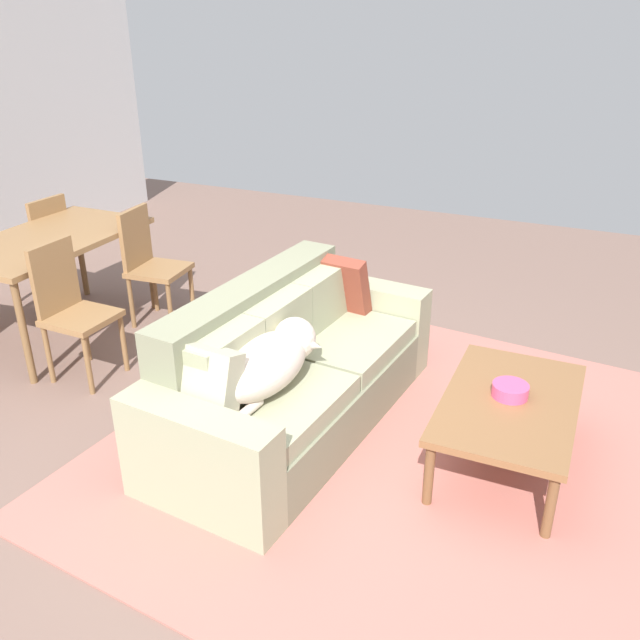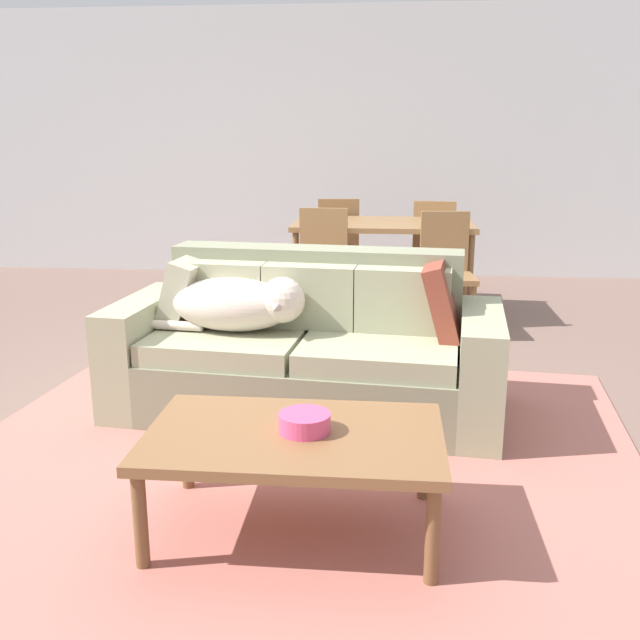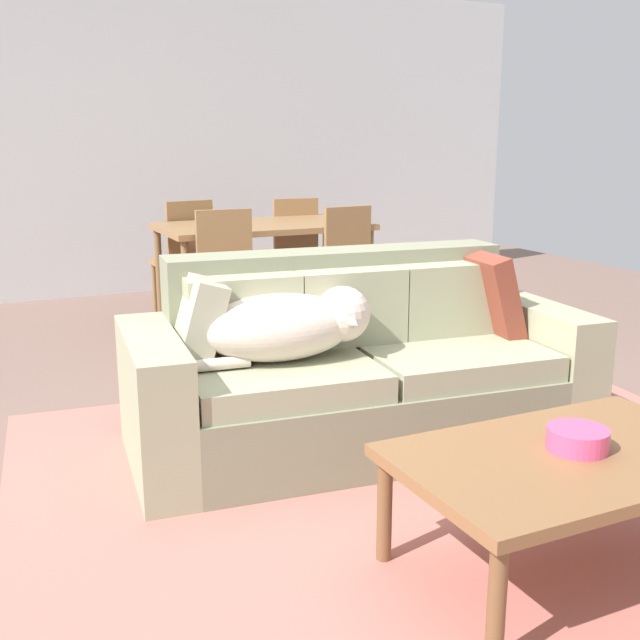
{
  "view_description": "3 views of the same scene",
  "coord_description": "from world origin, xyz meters",
  "px_view_note": "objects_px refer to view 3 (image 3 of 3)",
  "views": [
    {
      "loc": [
        -2.85,
        -1.51,
        2.31
      ],
      "look_at": [
        0.45,
        -0.05,
        0.6
      ],
      "focal_mm": 37.72,
      "sensor_mm": 36.0,
      "label": 1
    },
    {
      "loc": [
        0.65,
        -3.64,
        1.48
      ],
      "look_at": [
        0.31,
        -0.15,
        0.56
      ],
      "focal_mm": 40.26,
      "sensor_mm": 36.0,
      "label": 2
    },
    {
      "loc": [
        -1.34,
        -2.9,
        1.37
      ],
      "look_at": [
        0.02,
        -0.01,
        0.61
      ],
      "focal_mm": 43.03,
      "sensor_mm": 36.0,
      "label": 3
    }
  ],
  "objects_px": {
    "coffee_table": "(569,465)",
    "dining_chair_far_left": "(186,254)",
    "couch": "(356,372)",
    "bowl_on_coffee_table": "(577,439)",
    "throw_pillow_by_right_arm": "(489,295)",
    "dining_chair_far_right": "(292,248)",
    "dining_chair_near_left": "(230,278)",
    "dining_chair_near_right": "(356,267)",
    "dog_on_left_cushion": "(291,325)",
    "dining_table": "(263,234)",
    "throw_pillow_by_left_arm": "(197,321)"
  },
  "relations": [
    {
      "from": "bowl_on_coffee_table",
      "to": "dining_chair_near_left",
      "type": "relative_size",
      "value": 0.21
    },
    {
      "from": "coffee_table",
      "to": "dining_chair_far_right",
      "type": "height_order",
      "value": "dining_chair_far_right"
    },
    {
      "from": "throw_pillow_by_right_arm",
      "to": "dining_chair_near_left",
      "type": "distance_m",
      "value": 1.76
    },
    {
      "from": "dog_on_left_cushion",
      "to": "couch",
      "type": "bearing_deg",
      "value": 15.27
    },
    {
      "from": "dining_chair_far_left",
      "to": "throw_pillow_by_right_arm",
      "type": "bearing_deg",
      "value": 98.45
    },
    {
      "from": "couch",
      "to": "dining_chair_near_left",
      "type": "height_order",
      "value": "dining_chair_near_left"
    },
    {
      "from": "throw_pillow_by_right_arm",
      "to": "dining_chair_far_left",
      "type": "bearing_deg",
      "value": 105.14
    },
    {
      "from": "coffee_table",
      "to": "dining_chair_far_left",
      "type": "height_order",
      "value": "dining_chair_far_left"
    },
    {
      "from": "bowl_on_coffee_table",
      "to": "dining_table",
      "type": "bearing_deg",
      "value": 85.78
    },
    {
      "from": "dining_chair_far_right",
      "to": "dining_table",
      "type": "bearing_deg",
      "value": 53.74
    },
    {
      "from": "dog_on_left_cushion",
      "to": "bowl_on_coffee_table",
      "type": "bearing_deg",
      "value": -62.42
    },
    {
      "from": "couch",
      "to": "bowl_on_coffee_table",
      "type": "xyz_separation_m",
      "value": [
        0.13,
        -1.24,
        0.11
      ]
    },
    {
      "from": "dog_on_left_cushion",
      "to": "throw_pillow_by_left_arm",
      "type": "bearing_deg",
      "value": 158.56
    },
    {
      "from": "dining_chair_near_right",
      "to": "dining_chair_far_right",
      "type": "relative_size",
      "value": 1.0
    },
    {
      "from": "dog_on_left_cushion",
      "to": "dining_chair_near_left",
      "type": "distance_m",
      "value": 1.65
    },
    {
      "from": "dining_table",
      "to": "dining_chair_near_left",
      "type": "distance_m",
      "value": 0.75
    },
    {
      "from": "dining_table",
      "to": "coffee_table",
      "type": "bearing_deg",
      "value": -94.83
    },
    {
      "from": "dining_chair_far_right",
      "to": "dining_chair_far_left",
      "type": "bearing_deg",
      "value": 0.2
    },
    {
      "from": "throw_pillow_by_right_arm",
      "to": "dining_table",
      "type": "relative_size",
      "value": 0.28
    },
    {
      "from": "couch",
      "to": "dog_on_left_cushion",
      "type": "height_order",
      "value": "couch"
    },
    {
      "from": "couch",
      "to": "throw_pillow_by_right_arm",
      "type": "height_order",
      "value": "couch"
    },
    {
      "from": "dining_chair_far_right",
      "to": "couch",
      "type": "bearing_deg",
      "value": 76.97
    },
    {
      "from": "couch",
      "to": "bowl_on_coffee_table",
      "type": "height_order",
      "value": "couch"
    },
    {
      "from": "throw_pillow_by_right_arm",
      "to": "bowl_on_coffee_table",
      "type": "relative_size",
      "value": 2.07
    },
    {
      "from": "dog_on_left_cushion",
      "to": "dining_table",
      "type": "relative_size",
      "value": 0.59
    },
    {
      "from": "coffee_table",
      "to": "bowl_on_coffee_table",
      "type": "height_order",
      "value": "bowl_on_coffee_table"
    },
    {
      "from": "dining_chair_near_right",
      "to": "dining_chair_far_left",
      "type": "relative_size",
      "value": 1.0
    },
    {
      "from": "throw_pillow_by_right_arm",
      "to": "dining_table",
      "type": "height_order",
      "value": "throw_pillow_by_right_arm"
    },
    {
      "from": "dining_table",
      "to": "dining_chair_far_right",
      "type": "xyz_separation_m",
      "value": [
        0.44,
        0.52,
        -0.19
      ]
    },
    {
      "from": "throw_pillow_by_left_arm",
      "to": "throw_pillow_by_right_arm",
      "type": "relative_size",
      "value": 0.92
    },
    {
      "from": "dining_chair_near_left",
      "to": "dining_chair_far_right",
      "type": "distance_m",
      "value": 1.41
    },
    {
      "from": "dog_on_left_cushion",
      "to": "bowl_on_coffee_table",
      "type": "relative_size",
      "value": 4.37
    },
    {
      "from": "dining_chair_near_right",
      "to": "dining_chair_far_left",
      "type": "distance_m",
      "value": 1.41
    },
    {
      "from": "dog_on_left_cushion",
      "to": "throw_pillow_by_right_arm",
      "type": "relative_size",
      "value": 2.11
    },
    {
      "from": "throw_pillow_by_left_arm",
      "to": "dog_on_left_cushion",
      "type": "bearing_deg",
      "value": -27.11
    },
    {
      "from": "throw_pillow_by_right_arm",
      "to": "dining_chair_far_right",
      "type": "distance_m",
      "value": 2.68
    },
    {
      "from": "dining_chair_far_left",
      "to": "dining_table",
      "type": "bearing_deg",
      "value": 118.55
    },
    {
      "from": "dog_on_left_cushion",
      "to": "dining_chair_far_right",
      "type": "height_order",
      "value": "dining_chair_far_right"
    },
    {
      "from": "couch",
      "to": "dining_chair_far_right",
      "type": "distance_m",
      "value": 2.79
    },
    {
      "from": "throw_pillow_by_left_arm",
      "to": "bowl_on_coffee_table",
      "type": "bearing_deg",
      "value": -58.69
    },
    {
      "from": "dining_chair_near_right",
      "to": "dining_chair_far_left",
      "type": "bearing_deg",
      "value": 123.69
    },
    {
      "from": "throw_pillow_by_right_arm",
      "to": "dining_chair_far_right",
      "type": "relative_size",
      "value": 0.44
    },
    {
      "from": "dining_chair_near_left",
      "to": "dining_chair_far_left",
      "type": "bearing_deg",
      "value": 89.71
    },
    {
      "from": "throw_pillow_by_right_arm",
      "to": "dining_chair_far_right",
      "type": "bearing_deg",
      "value": 87.63
    },
    {
      "from": "coffee_table",
      "to": "bowl_on_coffee_table",
      "type": "distance_m",
      "value": 0.09
    },
    {
      "from": "bowl_on_coffee_table",
      "to": "dining_chair_near_right",
      "type": "relative_size",
      "value": 0.21
    },
    {
      "from": "dining_chair_near_right",
      "to": "dining_chair_far_right",
      "type": "height_order",
      "value": "dining_chair_near_right"
    },
    {
      "from": "dining_chair_near_right",
      "to": "dining_table",
      "type": "bearing_deg",
      "value": 127.05
    },
    {
      "from": "dog_on_left_cushion",
      "to": "dining_chair_near_right",
      "type": "xyz_separation_m",
      "value": [
        1.2,
        1.67,
        -0.1
      ]
    },
    {
      "from": "dining_table",
      "to": "bowl_on_coffee_table",
      "type": "bearing_deg",
      "value": -94.22
    }
  ]
}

